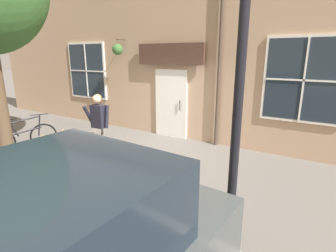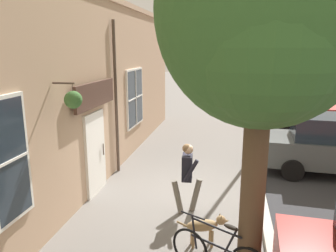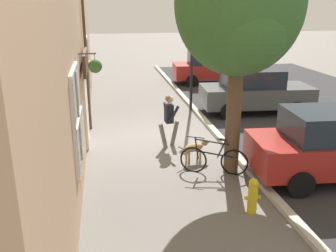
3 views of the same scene
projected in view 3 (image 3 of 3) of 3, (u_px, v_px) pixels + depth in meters
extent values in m
plane|color=#66605B|center=(156.00, 138.00, 12.16)|extent=(90.00, 90.00, 0.00)
cube|color=#B2ADA3|center=(216.00, 133.00, 12.47)|extent=(0.20, 28.00, 0.12)
cube|color=tan|center=(77.00, 64.00, 11.01)|extent=(0.30, 18.00, 4.90)
cube|color=white|center=(86.00, 112.00, 11.31)|extent=(0.10, 1.10, 2.10)
cube|color=#232D38|center=(87.00, 113.00, 11.33)|extent=(0.03, 0.90, 1.90)
cylinder|color=#47382D|center=(89.00, 108.00, 11.65)|extent=(0.03, 0.03, 0.30)
cube|color=#4C3328|center=(86.00, 62.00, 10.86)|extent=(0.08, 2.20, 0.60)
cylinder|color=#47382D|center=(87.00, 65.00, 12.39)|extent=(0.09, 0.09, 4.41)
cylinder|color=#47382D|center=(87.00, 54.00, 9.10)|extent=(0.44, 0.04, 0.04)
cylinder|color=#47382D|center=(95.00, 61.00, 9.19)|extent=(0.01, 0.01, 0.34)
cone|color=#2D2823|center=(95.00, 70.00, 9.26)|extent=(0.32, 0.32, 0.18)
sphere|color=#3D6B33|center=(95.00, 66.00, 9.23)|extent=(0.34, 0.34, 0.34)
cube|color=white|center=(77.00, 117.00, 7.62)|extent=(0.08, 1.82, 2.02)
cube|color=#232D38|center=(78.00, 117.00, 7.63)|extent=(0.03, 1.70, 1.90)
cube|color=white|center=(79.00, 117.00, 7.63)|extent=(0.04, 0.04, 1.90)
cube|color=white|center=(79.00, 117.00, 7.63)|extent=(0.04, 1.70, 0.04)
cube|color=white|center=(87.00, 64.00, 14.40)|extent=(0.08, 1.82, 2.02)
cube|color=#232D38|center=(88.00, 64.00, 14.40)|extent=(0.03, 1.70, 1.90)
cube|color=white|center=(89.00, 64.00, 14.41)|extent=(0.04, 0.04, 1.90)
cube|color=white|center=(89.00, 64.00, 14.41)|extent=(0.04, 1.70, 0.04)
cylinder|color=#6B665B|center=(175.00, 133.00, 11.44)|extent=(0.30, 0.15, 0.79)
cylinder|color=#6B665B|center=(163.00, 136.00, 11.20)|extent=(0.30, 0.15, 0.79)
cube|color=black|center=(169.00, 113.00, 11.11)|extent=(0.24, 0.35, 0.57)
sphere|color=tan|center=(170.00, 99.00, 10.98)|extent=(0.21, 0.21, 0.21)
sphere|color=brown|center=(169.00, 98.00, 10.97)|extent=(0.20, 0.20, 0.20)
cylinder|color=black|center=(166.00, 111.00, 11.31)|extent=(0.17, 0.09, 0.57)
cylinder|color=black|center=(174.00, 114.00, 10.91)|extent=(0.33, 0.11, 0.52)
ellipsoid|color=#997A51|center=(194.00, 148.00, 10.20)|extent=(0.64, 0.40, 0.22)
cylinder|color=#997A51|center=(198.00, 154.00, 10.42)|extent=(0.06, 0.06, 0.32)
cylinder|color=#997A51|center=(200.00, 156.00, 10.30)|extent=(0.06, 0.06, 0.32)
cylinder|color=#997A51|center=(186.00, 156.00, 10.27)|extent=(0.06, 0.06, 0.32)
cylinder|color=#997A51|center=(189.00, 158.00, 10.15)|extent=(0.06, 0.06, 0.32)
sphere|color=#997A51|center=(205.00, 143.00, 10.33)|extent=(0.18, 0.18, 0.18)
cone|color=#997A51|center=(208.00, 143.00, 10.39)|extent=(0.12, 0.12, 0.09)
cone|color=#997A51|center=(204.00, 139.00, 10.34)|extent=(0.06, 0.06, 0.07)
cone|color=#997A51|center=(205.00, 140.00, 10.26)|extent=(0.06, 0.06, 0.07)
cylinder|color=#997A51|center=(181.00, 148.00, 10.03)|extent=(0.21, 0.10, 0.14)
cylinder|color=brown|center=(234.00, 114.00, 9.27)|extent=(0.37, 0.37, 3.11)
ellipsoid|color=#38662D|center=(240.00, 4.00, 8.46)|extent=(2.99, 2.69, 3.29)
sphere|color=#38662D|center=(245.00, 28.00, 8.27)|extent=(1.96, 1.96, 1.96)
torus|color=black|center=(193.00, 160.00, 9.62)|extent=(0.65, 0.35, 0.70)
torus|color=black|center=(234.00, 163.00, 9.46)|extent=(0.65, 0.35, 0.70)
cylinder|color=black|center=(214.00, 154.00, 9.48)|extent=(0.94, 0.36, 0.16)
cylinder|color=black|center=(221.00, 149.00, 9.41)|extent=(0.21, 0.11, 0.48)
cylinder|color=black|center=(212.00, 142.00, 9.39)|extent=(0.79, 0.31, 0.14)
cylinder|color=black|center=(197.00, 148.00, 9.51)|extent=(0.13, 0.08, 0.58)
cylinder|color=black|center=(196.00, 137.00, 9.42)|extent=(0.42, 0.23, 0.03)
ellipsoid|color=black|center=(222.00, 140.00, 9.33)|extent=(0.26, 0.18, 0.09)
cube|color=#1E2833|center=(334.00, 124.00, 8.95)|extent=(2.33, 1.69, 0.68)
cylinder|color=black|center=(272.00, 154.00, 10.01)|extent=(0.63, 0.22, 0.62)
cylinder|color=black|center=(301.00, 185.00, 8.35)|extent=(0.63, 0.22, 0.62)
cube|color=#474C4C|center=(256.00, 95.00, 14.82)|extent=(4.41, 2.04, 0.76)
cube|color=#1E2833|center=(252.00, 78.00, 14.57)|extent=(2.33, 1.69, 0.68)
cylinder|color=black|center=(279.00, 99.00, 15.90)|extent=(0.63, 0.22, 0.62)
cylinder|color=black|center=(297.00, 110.00, 14.24)|extent=(0.63, 0.22, 0.62)
cylinder|color=black|center=(217.00, 100.00, 15.63)|extent=(0.63, 0.22, 0.62)
cylinder|color=black|center=(228.00, 112.00, 13.97)|extent=(0.63, 0.22, 0.62)
cube|color=maroon|center=(213.00, 70.00, 20.38)|extent=(4.41, 2.04, 0.76)
cube|color=#1E2833|center=(210.00, 57.00, 20.14)|extent=(2.33, 1.69, 0.68)
cylinder|color=black|center=(233.00, 74.00, 21.47)|extent=(0.63, 0.22, 0.62)
cylinder|color=black|center=(242.00, 80.00, 19.81)|extent=(0.63, 0.22, 0.62)
cylinder|color=black|center=(187.00, 75.00, 21.20)|extent=(0.63, 0.22, 0.62)
cylinder|color=black|center=(192.00, 81.00, 19.54)|extent=(0.63, 0.22, 0.62)
cylinder|color=black|center=(192.00, 55.00, 14.65)|extent=(0.11, 0.11, 4.49)
cylinder|color=gold|center=(252.00, 199.00, 7.74)|extent=(0.20, 0.20, 0.62)
sphere|color=gold|center=(254.00, 183.00, 7.63)|extent=(0.20, 0.20, 0.20)
cylinder|color=gold|center=(258.00, 197.00, 7.75)|extent=(0.10, 0.07, 0.07)
cylinder|color=gold|center=(247.00, 198.00, 7.71)|extent=(0.10, 0.07, 0.07)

